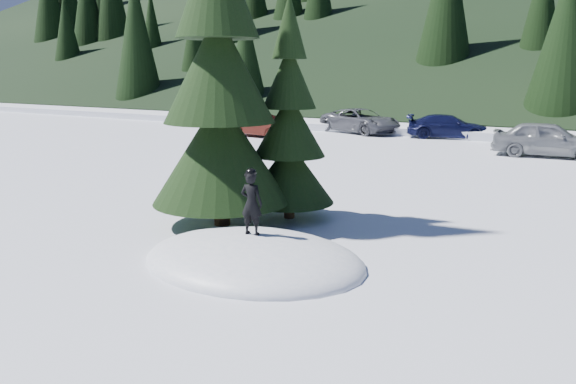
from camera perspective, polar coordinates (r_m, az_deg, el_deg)
The scene contains 10 objects.
ground at distance 10.80m, azimuth -3.54°, elevation -7.12°, with size 200.00×200.00×0.00m, color white.
snow_mound at distance 10.80m, azimuth -3.54°, elevation -7.12°, with size 4.48×3.52×0.96m, color white.
spruce_tall at distance 12.97m, azimuth -7.05°, elevation 10.98°, with size 3.20×3.20×8.60m.
spruce_short at distance 13.60m, azimuth 0.13°, elevation 5.98°, with size 2.20×2.20×5.37m.
child_skier at distance 10.74m, azimuth -3.73°, elevation -1.15°, with size 0.45×0.29×1.22m, color black.
car_0 at distance 37.41m, azimuth -4.90°, elevation 7.61°, with size 1.60×3.97×1.35m, color black.
car_1 at distance 31.59m, azimuth -2.65°, elevation 6.77°, with size 1.36×3.91×1.29m, color #340E09.
car_2 at distance 33.96m, azimuth 7.37°, elevation 7.18°, with size 2.39×5.19×1.44m, color #515259.
car_3 at distance 32.15m, azimuth 15.98°, elevation 6.41°, with size 1.80×4.44×1.29m, color #0E1134.
car_4 at distance 26.46m, azimuth 24.87°, elevation 4.91°, with size 1.80×4.47×1.52m, color gray.
Camera 1 is at (5.99, -8.26, 3.54)m, focal length 35.00 mm.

